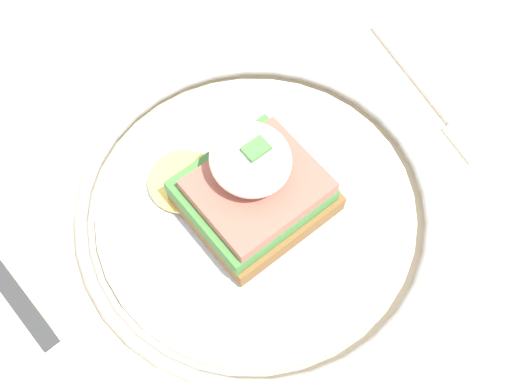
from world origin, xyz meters
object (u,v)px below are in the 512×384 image
at_px(plate, 256,209).
at_px(knife, 48,340).
at_px(sandwich, 252,185).
at_px(fork, 432,96).

bearing_deg(plate, knife, -4.67).
relative_size(plate, knife, 1.49).
bearing_deg(plate, sandwich, -50.42).
xyz_separation_m(fork, knife, (0.35, -0.02, 0.00)).
relative_size(sandwich, fork, 0.78).
xyz_separation_m(sandwich, knife, (0.17, -0.01, -0.04)).
xyz_separation_m(plate, knife, (0.17, -0.01, -0.01)).
xyz_separation_m(plate, fork, (-0.18, 0.01, -0.01)).
height_order(plate, sandwich, sandwich).
bearing_deg(knife, plate, 175.33).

